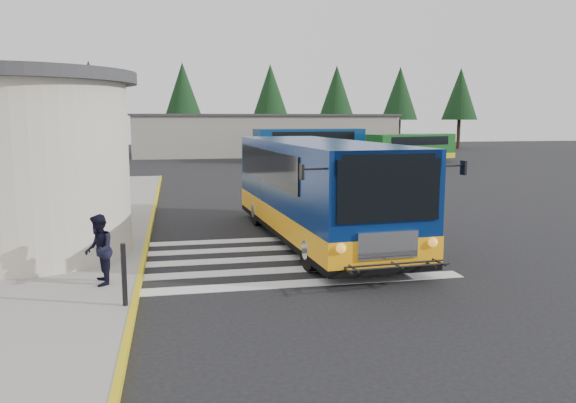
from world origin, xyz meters
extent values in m
plane|color=black|center=(0.00, 0.00, 0.00)|extent=(140.00, 140.00, 0.00)
cube|color=gold|center=(-4.05, 4.00, 0.08)|extent=(0.12, 34.00, 0.16)
cylinder|color=beige|center=(-7.00, 0.50, 2.40)|extent=(5.20, 5.20, 4.50)
cylinder|color=#38383A|center=(-7.00, 0.50, 4.80)|extent=(5.80, 5.80, 0.30)
cube|color=black|center=(-6.48, 5.00, 1.25)|extent=(0.08, 1.20, 2.20)
cube|color=#38383A|center=(-6.00, 5.00, 2.55)|extent=(1.20, 1.80, 0.12)
cube|color=silver|center=(-0.50, -3.20, 0.01)|extent=(8.00, 0.55, 0.01)
cube|color=silver|center=(-0.50, -2.00, 0.01)|extent=(8.00, 0.55, 0.01)
cube|color=silver|center=(-0.50, -0.80, 0.01)|extent=(8.00, 0.55, 0.01)
cube|color=silver|center=(-0.50, 0.40, 0.01)|extent=(8.00, 0.55, 0.01)
cube|color=silver|center=(-0.50, 1.60, 0.01)|extent=(8.00, 0.55, 0.01)
cube|color=gray|center=(6.00, 42.00, 2.00)|extent=(26.00, 8.00, 4.00)
cube|color=#38383A|center=(6.00, 42.00, 4.10)|extent=(26.40, 8.40, 0.20)
cylinder|color=black|center=(-12.00, 50.00, 1.80)|extent=(0.44, 0.44, 3.60)
cone|color=black|center=(-12.00, 50.00, 6.80)|extent=(4.40, 4.40, 6.40)
cylinder|color=black|center=(-2.00, 50.00, 1.80)|extent=(0.44, 0.44, 3.60)
cone|color=black|center=(-2.00, 50.00, 6.80)|extent=(4.40, 4.40, 6.40)
cylinder|color=black|center=(8.00, 50.00, 1.80)|extent=(0.44, 0.44, 3.60)
cone|color=black|center=(8.00, 50.00, 6.80)|extent=(4.40, 4.40, 6.40)
cylinder|color=black|center=(16.00, 50.00, 1.80)|extent=(0.44, 0.44, 3.60)
cone|color=black|center=(16.00, 50.00, 6.80)|extent=(4.40, 4.40, 6.40)
cylinder|color=black|center=(24.00, 50.00, 1.80)|extent=(0.44, 0.44, 3.60)
cone|color=black|center=(24.00, 50.00, 6.80)|extent=(4.40, 4.40, 6.40)
cylinder|color=black|center=(32.00, 50.00, 1.80)|extent=(0.44, 0.44, 3.60)
cone|color=black|center=(32.00, 50.00, 6.80)|extent=(4.40, 4.40, 6.40)
cube|color=navy|center=(1.09, 1.24, 1.76)|extent=(3.45, 10.20, 2.62)
cube|color=#FFA510|center=(1.09, 1.24, 0.76)|extent=(3.48, 10.23, 0.62)
cube|color=black|center=(1.09, 1.24, 0.39)|extent=(3.47, 10.22, 0.25)
cube|color=black|center=(1.43, -3.79, 2.17)|extent=(2.45, 0.23, 1.39)
cube|color=silver|center=(1.43, -3.80, 0.95)|extent=(1.45, 0.16, 0.61)
cube|color=black|center=(-0.38, 2.03, 2.29)|extent=(0.53, 7.34, 1.00)
cube|color=black|center=(2.44, 2.22, 2.29)|extent=(0.53, 7.34, 1.00)
cylinder|color=black|center=(0.09, -2.18, 0.54)|extent=(0.41, 1.09, 1.07)
cylinder|color=black|center=(2.54, -2.02, 0.54)|extent=(0.41, 1.09, 1.07)
cylinder|color=black|center=(-0.33, 4.05, 0.54)|extent=(0.41, 1.09, 1.07)
cylinder|color=black|center=(2.12, 4.21, 0.54)|extent=(0.41, 1.09, 1.07)
cube|color=black|center=(-0.53, -3.73, 2.62)|extent=(0.07, 0.20, 0.33)
cube|color=black|center=(3.36, -3.47, 2.62)|extent=(0.07, 0.20, 0.33)
imported|color=black|center=(-5.87, -1.20, 1.05)|extent=(0.68, 0.78, 1.80)
imported|color=black|center=(-4.85, -2.88, 0.92)|extent=(0.67, 0.82, 1.55)
cylinder|color=black|center=(-4.20, -4.43, 0.77)|extent=(0.10, 0.10, 1.23)
cube|color=navy|center=(8.46, 32.68, 1.64)|extent=(9.75, 3.54, 2.44)
cube|color=gold|center=(8.46, 32.68, 0.66)|extent=(9.79, 3.57, 0.53)
cube|color=black|center=(8.46, 32.68, 2.23)|extent=(7.65, 3.39, 0.85)
cube|color=#154F19|center=(16.83, 29.93, 1.40)|extent=(8.43, 4.67, 2.08)
cube|color=gold|center=(16.83, 29.93, 0.56)|extent=(8.46, 4.70, 0.45)
cube|color=black|center=(16.83, 29.93, 1.90)|extent=(6.72, 4.15, 0.72)
camera|label=1|loc=(-3.19, -15.32, 3.74)|focal=35.00mm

